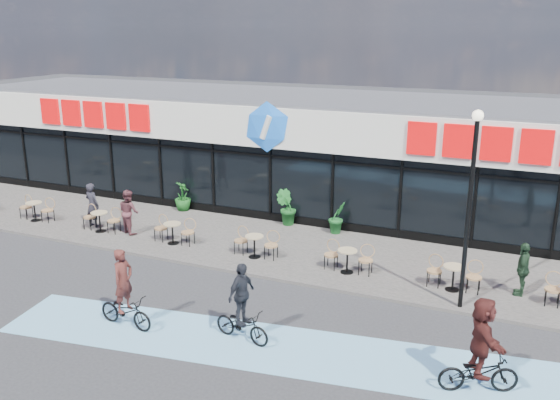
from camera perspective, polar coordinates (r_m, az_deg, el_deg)
name	(u,v)px	position (r m, az deg, el deg)	size (l,w,h in m)	color
ground	(170,294)	(17.47, -10.52, -8.89)	(120.00, 120.00, 0.00)	#28282B
sidewalk	(242,242)	(21.01, -3.72, -4.03)	(44.00, 5.00, 0.10)	#5E5853
bike_lane	(277,348)	(14.56, -0.33, -14.07)	(14.00, 2.20, 0.01)	#68A3C5
building	(299,150)	(25.14, 1.84, 4.87)	(30.60, 6.57, 4.75)	black
lamp_post	(470,195)	(15.88, 17.85, 0.48)	(0.28, 0.28, 5.31)	black
bistro_set_1	(36,209)	(24.85, -22.40, -0.78)	(1.54, 0.62, 0.90)	tan
bistro_set_2	(101,219)	(22.75, -16.82, -1.75)	(1.54, 0.62, 0.90)	tan
bistro_set_3	(174,230)	(20.92, -10.17, -2.88)	(1.54, 0.62, 0.90)	tan
bistro_set_4	(256,243)	(19.43, -2.36, -4.16)	(1.54, 0.62, 0.90)	tan
bistro_set_5	(348,258)	(18.36, 6.58, -5.52)	(1.54, 0.62, 0.90)	tan
bistro_set_6	(454,274)	(17.80, 16.38, -6.86)	(1.54, 0.62, 0.90)	tan
potted_plant_left	(183,196)	(24.48, -9.35, 0.36)	(0.66, 0.66, 1.18)	#144817
potted_plant_mid	(286,208)	(22.38, 0.61, -0.73)	(0.74, 0.60, 1.35)	#17521E
potted_plant_right	(337,217)	(21.61, 5.54, -1.67)	(0.65, 0.53, 1.19)	#195922
patron_left	(92,205)	(23.24, -17.62, -0.45)	(0.61, 0.40, 1.68)	black
patron_right	(129,212)	(22.13, -14.34, -1.08)	(0.79, 0.62, 1.63)	#562C31
pedestrian_a	(523,269)	(17.95, 22.33, -6.15)	(0.91, 0.38, 1.55)	#1A2F1D
cyclist_a	(242,312)	(14.56, -3.70, -10.66)	(1.63, 0.97, 2.02)	black
cyclist_b	(481,351)	(13.27, 18.75, -13.56)	(1.77, 1.65, 2.15)	black
cyclist_c	(125,301)	(15.67, -14.70, -9.39)	(1.67, 0.71, 2.11)	black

